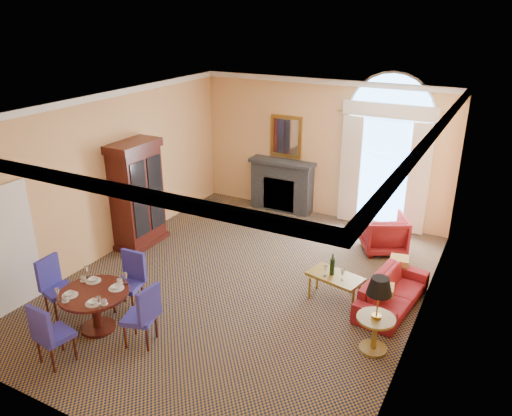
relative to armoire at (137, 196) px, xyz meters
The scene contains 12 objects.
ground 2.95m from the armoire, ahead, with size 7.50×7.50×0.00m, color #121A39.
room_envelope 3.07m from the armoire, ahead, with size 6.04×7.52×3.45m.
armoire is the anchor object (origin of this frame).
dining_table 3.08m from the armoire, 62.57° to the right, with size 1.06×1.06×0.86m.
dining_chair_north 2.47m from the armoire, 53.24° to the right, with size 0.52×0.52×0.98m.
dining_chair_south 3.93m from the armoire, 68.00° to the right, with size 0.51×0.51×0.98m.
dining_chair_east 3.54m from the armoire, 48.72° to the right, with size 0.54×0.54×0.98m.
dining_chair_west 2.75m from the armoire, 79.54° to the right, with size 0.55×0.55×0.98m.
sofa 5.33m from the armoire, ahead, with size 1.76×0.69×0.52m, color maroon.
armchair 5.09m from the armoire, 24.00° to the left, with size 0.83×0.86×0.78m, color maroon.
coffee_table 4.39m from the armoire, ahead, with size 1.00×0.70×0.84m.
side_table 5.46m from the armoire, 12.54° to the right, with size 0.56×0.56×1.17m.
Camera 1 is at (3.89, -6.84, 4.68)m, focal length 35.00 mm.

